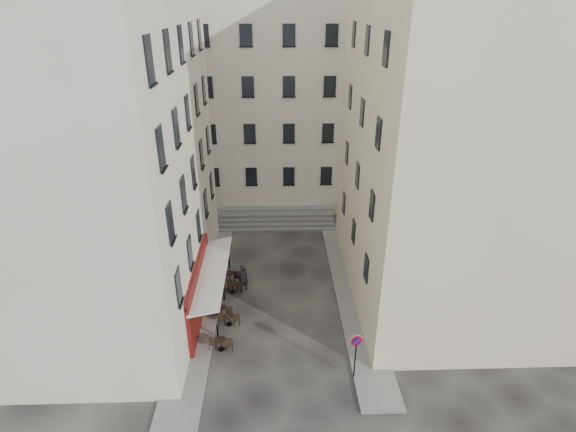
{
  "coord_description": "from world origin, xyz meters",
  "views": [
    {
      "loc": [
        -0.12,
        -19.67,
        16.38
      ],
      "look_at": [
        0.62,
        4.0,
        4.82
      ],
      "focal_mm": 28.0,
      "sensor_mm": 36.0,
      "label": 1
    }
  ],
  "objects_px": {
    "no_parking_sign": "(356,349)",
    "bistro_table_b": "(229,318)",
    "bistro_table_a": "(221,343)",
    "pedestrian": "(243,278)"
  },
  "relations": [
    {
      "from": "bistro_table_a",
      "to": "bistro_table_b",
      "type": "bearing_deg",
      "value": 82.82
    },
    {
      "from": "no_parking_sign",
      "to": "bistro_table_b",
      "type": "distance_m",
      "value": 7.6
    },
    {
      "from": "no_parking_sign",
      "to": "bistro_table_b",
      "type": "relative_size",
      "value": 2.15
    },
    {
      "from": "bistro_table_a",
      "to": "bistro_table_b",
      "type": "xyz_separation_m",
      "value": [
        0.25,
        1.97,
        -0.01
      ]
    },
    {
      "from": "no_parking_sign",
      "to": "bistro_table_a",
      "type": "relative_size",
      "value": 2.1
    },
    {
      "from": "bistro_table_b",
      "to": "pedestrian",
      "type": "distance_m",
      "value": 3.34
    },
    {
      "from": "no_parking_sign",
      "to": "pedestrian",
      "type": "bearing_deg",
      "value": 116.86
    },
    {
      "from": "pedestrian",
      "to": "bistro_table_b",
      "type": "bearing_deg",
      "value": 50.81
    },
    {
      "from": "no_parking_sign",
      "to": "bistro_table_a",
      "type": "xyz_separation_m",
      "value": [
        -6.51,
        2.12,
        -1.39
      ]
    },
    {
      "from": "bistro_table_b",
      "to": "no_parking_sign",
      "type": "bearing_deg",
      "value": -33.16
    }
  ]
}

